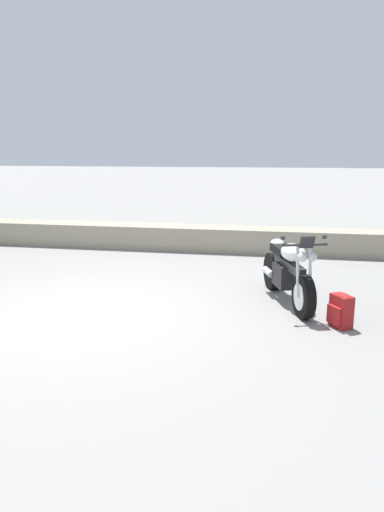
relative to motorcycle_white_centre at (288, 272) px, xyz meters
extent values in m
plane|color=gray|center=(-2.81, -1.09, -0.49)|extent=(120.00, 120.00, 0.00)
cube|color=gray|center=(-2.81, 3.71, -0.21)|extent=(36.00, 0.80, 0.55)
cylinder|color=black|center=(0.22, -0.66, -0.18)|extent=(0.32, 0.63, 0.62)
cylinder|color=black|center=(-0.23, 0.71, -0.18)|extent=(0.36, 0.65, 0.62)
cylinder|color=silver|center=(0.22, -0.66, -0.18)|extent=(0.27, 0.41, 0.38)
cube|color=black|center=(-0.02, 0.07, -0.08)|extent=(0.45, 0.56, 0.34)
cube|color=#2D2D30|center=(0.01, -0.02, 0.12)|extent=(0.47, 1.09, 0.12)
ellipsoid|color=white|center=(0.06, -0.17, 0.34)|extent=(0.48, 0.60, 0.26)
cube|color=black|center=(-0.09, 0.29, 0.28)|extent=(0.42, 0.61, 0.12)
ellipsoid|color=white|center=(-0.18, 0.58, 0.32)|extent=(0.30, 0.33, 0.16)
cylinder|color=#2D2D30|center=(0.19, -0.58, 0.54)|extent=(0.64, 0.24, 0.04)
sphere|color=silver|center=(0.30, -0.70, 0.40)|extent=(0.13, 0.13, 0.13)
sphere|color=silver|center=(0.17, -0.74, 0.40)|extent=(0.13, 0.13, 0.13)
cube|color=#26282D|center=(0.22, -0.68, 0.60)|extent=(0.22, 0.15, 0.18)
cylinder|color=silver|center=(-0.31, 0.43, -0.13)|extent=(0.22, 0.40, 0.11)
cylinder|color=silver|center=(0.29, -0.59, 0.18)|extent=(0.09, 0.17, 0.73)
cylinder|color=silver|center=(0.12, -0.65, 0.18)|extent=(0.09, 0.17, 0.73)
sphere|color=#2D2D30|center=(0.46, -0.45, 0.64)|extent=(0.07, 0.07, 0.07)
sphere|color=#2D2D30|center=(-0.11, -0.64, 0.64)|extent=(0.07, 0.07, 0.07)
cube|color=#A31E1E|center=(0.70, -0.93, -0.27)|extent=(0.31, 0.35, 0.44)
cube|color=#A31E1E|center=(0.60, -0.99, -0.31)|extent=(0.17, 0.23, 0.24)
ellipsoid|color=#A31E1E|center=(0.70, -0.93, -0.06)|extent=(0.30, 0.33, 0.08)
cube|color=#591010|center=(0.83, -0.94, -0.25)|extent=(0.05, 0.06, 0.37)
cube|color=#591010|center=(0.74, -0.80, -0.25)|extent=(0.05, 0.06, 0.37)
camera|label=1|loc=(-0.14, -7.16, 1.82)|focal=33.22mm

